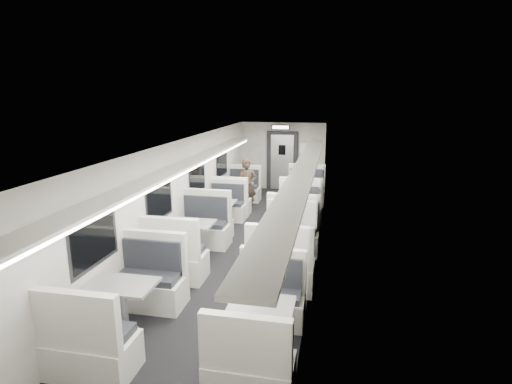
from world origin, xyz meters
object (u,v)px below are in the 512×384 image
at_px(booth_left_b, 219,214).
at_px(passenger, 247,185).
at_px(booth_left_c, 191,241).
at_px(vestibule_door, 282,161).
at_px(booth_left_a, 238,195).
at_px(booth_left_d, 124,308).
at_px(exit_sign, 281,127).
at_px(booth_right_b, 296,221).
at_px(booth_right_c, 287,249).
at_px(booth_right_d, 262,327).
at_px(booth_right_a, 304,198).

distance_m(booth_left_b, passenger, 1.78).
relative_size(booth_left_c, vestibule_door, 1.12).
xyz_separation_m(booth_left_a, vestibule_door, (1.00, 2.54, 0.66)).
bearing_deg(booth_left_d, booth_left_a, 90.00).
bearing_deg(exit_sign, booth_right_b, -76.77).
distance_m(booth_left_a, booth_right_c, 4.58).
distance_m(booth_left_d, vestibule_door, 9.40).
height_order(booth_left_c, booth_right_d, booth_left_c).
bearing_deg(booth_left_a, booth_right_c, -64.11).
bearing_deg(booth_left_d, booth_left_c, 90.00).
relative_size(booth_left_d, booth_right_b, 1.04).
distance_m(booth_right_a, booth_right_d, 6.71).
xyz_separation_m(booth_left_b, booth_left_c, (0.00, -2.06, 0.05)).
height_order(booth_left_d, passenger, passenger).
bearing_deg(booth_left_b, booth_left_a, 90.00).
xyz_separation_m(booth_right_c, vestibule_door, (-1.00, 6.66, 0.62)).
distance_m(booth_right_b, passenger, 2.51).
bearing_deg(vestibule_door, booth_left_d, -96.12).
relative_size(booth_left_a, booth_right_d, 1.03).
bearing_deg(booth_left_d, passenger, 86.80).
height_order(booth_right_a, booth_right_c, booth_right_c).
height_order(booth_right_d, vestibule_door, vestibule_door).
relative_size(booth_left_a, booth_left_d, 0.94).
height_order(booth_left_c, passenger, passenger).
bearing_deg(booth_right_c, booth_left_b, 133.73).
xyz_separation_m(booth_left_c, booth_left_d, (0.00, -2.69, -0.02)).
height_order(booth_left_a, booth_right_b, booth_right_b).
xyz_separation_m(booth_right_a, booth_right_b, (0.00, -2.10, -0.02)).
height_order(booth_right_a, passenger, passenger).
relative_size(booth_left_d, booth_right_c, 0.96).
distance_m(booth_left_a, booth_left_d, 6.78).
relative_size(passenger, exit_sign, 2.48).
bearing_deg(booth_left_b, booth_right_b, -4.91).
bearing_deg(vestibule_door, booth_right_a, -69.23).
height_order(booth_left_d, booth_right_b, booth_left_d).
relative_size(booth_right_a, booth_right_c, 0.98).
bearing_deg(booth_left_d, booth_right_d, -0.68).
relative_size(booth_left_d, booth_right_a, 0.98).
bearing_deg(booth_right_b, vestibule_door, 101.91).
xyz_separation_m(booth_left_b, booth_left_d, (0.00, -4.75, 0.03)).
bearing_deg(vestibule_door, booth_right_c, -81.46).
distance_m(booth_left_c, exit_sign, 6.49).
distance_m(booth_right_d, passenger, 6.69).
height_order(booth_right_d, exit_sign, exit_sign).
xyz_separation_m(booth_left_b, booth_right_a, (2.00, 1.93, 0.04)).
bearing_deg(booth_right_c, passenger, 113.43).
bearing_deg(booth_left_a, booth_right_d, -73.63).
relative_size(booth_left_b, vestibule_door, 0.99).
height_order(vestibule_door, exit_sign, exit_sign).
height_order(booth_right_a, booth_right_d, booth_right_a).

